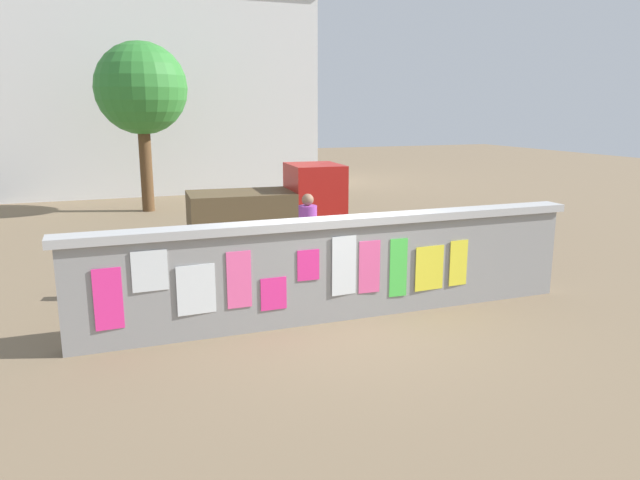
% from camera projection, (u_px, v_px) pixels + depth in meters
% --- Properties ---
extents(ground, '(60.00, 60.00, 0.00)m').
position_uv_depth(ground, '(228.00, 225.00, 16.48)').
color(ground, '#7A664C').
extents(poster_wall, '(8.02, 0.42, 1.57)m').
position_uv_depth(poster_wall, '(339.00, 267.00, 9.00)').
color(poster_wall, gray).
rests_on(poster_wall, ground).
extents(auto_rickshaw_truck, '(3.69, 1.73, 1.85)m').
position_uv_depth(auto_rickshaw_truck, '(275.00, 205.00, 14.14)').
color(auto_rickshaw_truck, black).
rests_on(auto_rickshaw_truck, ground).
extents(motorcycle, '(1.88, 0.64, 0.87)m').
position_uv_depth(motorcycle, '(134.00, 271.00, 10.08)').
color(motorcycle, black).
rests_on(motorcycle, ground).
extents(bicycle_near, '(1.67, 0.55, 0.95)m').
position_uv_depth(bicycle_near, '(388.00, 264.00, 10.93)').
color(bicycle_near, black).
rests_on(bicycle_near, ground).
extents(bicycle_far, '(1.71, 0.44, 0.95)m').
position_uv_depth(bicycle_far, '(429.00, 244.00, 12.57)').
color(bicycle_far, black).
rests_on(bicycle_far, ground).
extents(person_walking, '(0.36, 0.36, 1.62)m').
position_uv_depth(person_walking, '(308.00, 228.00, 11.06)').
color(person_walking, '#3F994C').
rests_on(person_walking, ground).
extents(tree_roadside, '(2.76, 2.76, 5.13)m').
position_uv_depth(tree_roadside, '(141.00, 90.00, 17.98)').
color(tree_roadside, brown).
rests_on(tree_roadside, ground).
extents(building_background, '(12.42, 4.82, 7.81)m').
position_uv_depth(building_background, '(151.00, 88.00, 23.14)').
color(building_background, silver).
rests_on(building_background, ground).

